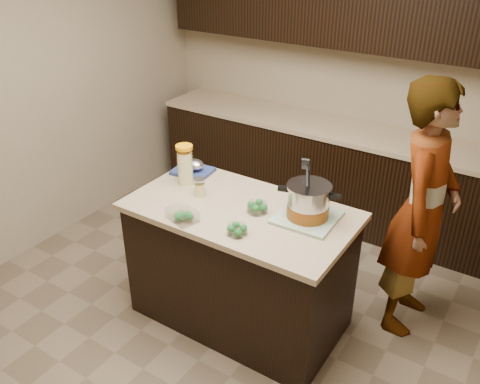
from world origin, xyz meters
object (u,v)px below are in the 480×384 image
object	(u,v)px
person	(422,211)
stock_pot	(308,203)
lemonade_pitcher	(185,166)
island	(240,265)

from	to	relation	value
person	stock_pot	bearing A→B (deg)	132.16
person	lemonade_pitcher	bearing A→B (deg)	109.86
lemonade_pitcher	person	bearing A→B (deg)	20.54
stock_pot	person	distance (m)	0.78
stock_pot	lemonade_pitcher	bearing A→B (deg)	167.32
stock_pot	lemonade_pitcher	xyz separation A→B (m)	(-0.92, -0.03, 0.02)
stock_pot	person	bearing A→B (deg)	28.08
island	person	xyz separation A→B (m)	(0.98, 0.65, 0.42)
island	lemonade_pitcher	world-z (taller)	lemonade_pitcher
stock_pot	lemonade_pitcher	distance (m)	0.92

